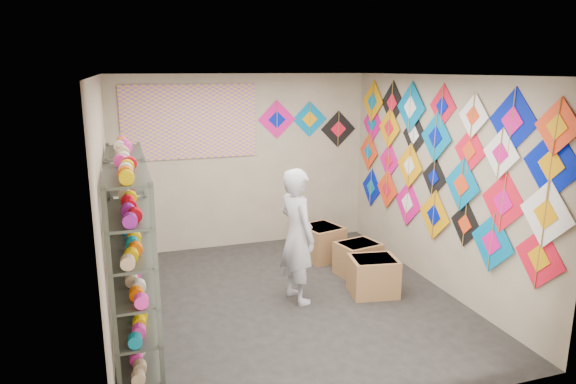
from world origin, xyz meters
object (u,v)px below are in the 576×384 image
object	(u,v)px
carton_b	(358,258)
carton_c	(321,242)
shelf_rack_back	(130,230)
shopkeeper	(297,236)
carton_a	(373,276)
shelf_rack_front	(133,271)

from	to	relation	value
carton_b	carton_c	xyz separation A→B (m)	(-0.26, 0.71, 0.03)
shelf_rack_back	carton_b	world-z (taller)	shelf_rack_back
shopkeeper	carton_b	size ratio (longest dim) A/B	3.00
carton_a	shelf_rack_front	bearing A→B (deg)	-156.39
shelf_rack_back	carton_a	distance (m)	3.01
shelf_rack_back	carton_b	distance (m)	3.06
shelf_rack_back	shopkeeper	world-z (taller)	shelf_rack_back
shelf_rack_front	carton_c	xyz separation A→B (m)	(2.71, 2.09, -0.70)
carton_a	carton_b	xyz separation A→B (m)	(0.10, 0.65, -0.01)
shelf_rack_back	carton_c	size ratio (longest dim) A/B	3.31
carton_a	carton_b	distance (m)	0.65
carton_b	carton_a	bearing A→B (deg)	-110.97
shelf_rack_front	carton_c	bearing A→B (deg)	37.62
shopkeeper	carton_a	size ratio (longest dim) A/B	2.89
shopkeeper	carton_b	bearing A→B (deg)	-77.46
shelf_rack_front	shelf_rack_back	bearing A→B (deg)	90.00
carton_a	shopkeeper	bearing A→B (deg)	-179.03
shopkeeper	carton_a	world-z (taller)	shopkeeper
carton_c	shelf_rack_front	bearing A→B (deg)	-157.10
carton_a	carton_b	world-z (taller)	carton_a
carton_c	carton_a	bearing A→B (deg)	-98.04
shelf_rack_back	carton_c	bearing A→B (deg)	16.21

